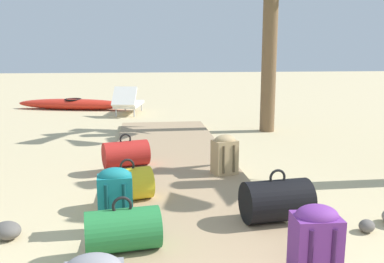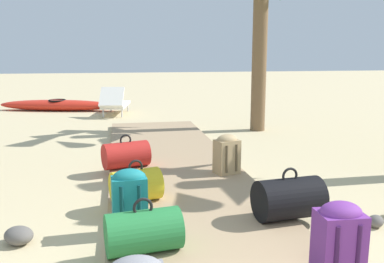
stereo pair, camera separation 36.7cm
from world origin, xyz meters
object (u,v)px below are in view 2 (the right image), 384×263
object	(u,v)px
backpack_tan	(227,153)
backpack_teal	(129,196)
duffel_bag_red	(126,155)
backpack_purple	(339,235)
duffel_bag_green	(143,231)
duffel_bag_yellow	(136,185)
lounge_chair	(115,103)
duffel_bag_black	(289,198)
kayak	(58,105)

from	to	relation	value
backpack_tan	backpack_teal	xyz separation A→B (m)	(-1.33, -1.48, 0.01)
duffel_bag_red	backpack_purple	world-z (taller)	backpack_purple
duffel_bag_red	duffel_bag_green	size ratio (longest dim) A/B	1.09
duffel_bag_yellow	lounge_chair	distance (m)	6.87
backpack_purple	lounge_chair	world-z (taller)	lounge_chair
duffel_bag_black	backpack_tan	xyz separation A→B (m)	(-0.19, 1.57, 0.08)
duffel_bag_black	backpack_purple	xyz separation A→B (m)	(-0.04, -0.98, 0.08)
backpack_purple	duffel_bag_red	bearing A→B (deg)	115.53
duffel_bag_red	duffel_bag_green	bearing A→B (deg)	-88.24
duffel_bag_black	backpack_tan	distance (m)	1.59
lounge_chair	backpack_tan	bearing A→B (deg)	-76.27
duffel_bag_red	backpack_teal	world-z (taller)	backpack_teal
duffel_bag_black	lounge_chair	distance (m)	7.77
duffel_bag_yellow	lounge_chair	xyz separation A→B (m)	(-0.23, 6.86, 0.07)
duffel_bag_yellow	backpack_teal	bearing A→B (deg)	-97.95
backpack_teal	backpack_tan	bearing A→B (deg)	48.16
backpack_purple	lounge_chair	xyz separation A→B (m)	(-1.62, 8.57, -0.03)
backpack_tan	duffel_bag_yellow	distance (m)	1.50
duffel_bag_red	duffel_bag_black	bearing A→B (deg)	-54.26
backpack_teal	duffel_bag_green	xyz separation A→B (m)	(0.09, -0.52, -0.11)
duffel_bag_red	kayak	distance (m)	6.89
duffel_bag_black	duffel_bag_green	distance (m)	1.49
duffel_bag_red	backpack_teal	distance (m)	2.00
duffel_bag_yellow	duffel_bag_green	size ratio (longest dim) A/B	0.93
duffel_bag_black	backpack_purple	world-z (taller)	backpack_purple
duffel_bag_green	lounge_chair	distance (m)	8.02
backpack_tan	backpack_purple	world-z (taller)	backpack_purple
duffel_bag_red	kayak	world-z (taller)	duffel_bag_red
duffel_bag_black	kayak	size ratio (longest dim) A/B	0.19
backpack_purple	backpack_tan	bearing A→B (deg)	93.42
duffel_bag_yellow	duffel_bag_black	bearing A→B (deg)	-26.94
duffel_bag_green	duffel_bag_red	bearing A→B (deg)	91.76
lounge_chair	kayak	world-z (taller)	lounge_chair
backpack_teal	lounge_chair	world-z (taller)	lounge_chair
duffel_bag_yellow	duffel_bag_red	xyz separation A→B (m)	(-0.07, 1.36, 0.00)
backpack_purple	kayak	world-z (taller)	backpack_purple
duffel_bag_green	kayak	xyz separation A→B (m)	(-1.88, 9.17, -0.10)
backpack_tan	backpack_purple	xyz separation A→B (m)	(0.15, -2.55, 0.00)
duffel_bag_red	backpack_tan	bearing A→B (deg)	-21.45
duffel_bag_green	kayak	size ratio (longest dim) A/B	0.18
lounge_chair	kayak	bearing A→B (deg)	145.00
kayak	duffel_bag_red	bearing A→B (deg)	-74.83
duffel_bag_black	backpack_teal	xyz separation A→B (m)	(-1.52, 0.09, 0.09)
duffel_bag_yellow	backpack_teal	size ratio (longest dim) A/B	1.08
lounge_chair	duffel_bag_black	bearing A→B (deg)	-77.66
duffel_bag_red	backpack_teal	xyz separation A→B (m)	(-0.01, -2.00, 0.11)
duffel_bag_red	kayak	size ratio (longest dim) A/B	0.20
backpack_teal	backpack_purple	size ratio (longest dim) A/B	1.03
duffel_bag_yellow	backpack_purple	bearing A→B (deg)	-50.79
backpack_tan	duffel_bag_yellow	bearing A→B (deg)	-145.62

